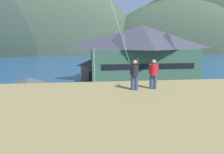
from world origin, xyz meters
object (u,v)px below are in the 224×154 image
parked_car_front_row_silver (83,100)px  parked_car_corner_spot (165,98)px  wharf_dock (101,70)px  parked_car_front_row_end (60,114)px  parked_car_front_row_red (110,113)px  person_companion (153,73)px  person_kite_flyer (135,74)px  moored_boat_wharfside (88,67)px  storage_shed_near_lot (31,94)px  parked_car_back_row_left (211,93)px  harbor_lodge (142,52)px  storage_shed_waterside (90,70)px  parked_car_mid_row_near (197,112)px  parking_light_pole (94,70)px

parked_car_front_row_silver → parked_car_corner_spot: bearing=-0.5°
wharf_dock → parked_car_front_row_end: (-6.12, -34.94, 0.71)m
parked_car_front_row_red → person_companion: person_companion is taller
person_kite_flyer → parked_car_front_row_silver: bearing=104.6°
moored_boat_wharfside → person_companion: size_ratio=4.84×
storage_shed_near_lot → parked_car_back_row_left: bearing=5.2°
parked_car_corner_spot → parked_car_front_row_red: bearing=-150.2°
harbor_lodge → parked_car_front_row_silver: 20.93m
storage_shed_waterside → parked_car_mid_row_near: storage_shed_waterside is taller
wharf_dock → storage_shed_near_lot: bearing=-108.3°
parked_car_front_row_red → person_kite_flyer: person_kite_flyer is taller
moored_boat_wharfside → parked_car_front_row_silver: (-0.14, -33.97, 0.34)m
parked_car_corner_spot → parked_car_mid_row_near: size_ratio=1.03×
wharf_dock → parked_car_front_row_red: (-0.60, -35.27, 0.71)m
storage_shed_waterside → parked_car_front_row_red: 22.85m
moored_boat_wharfside → storage_shed_near_lot: bearing=-100.7°
wharf_dock → parked_car_back_row_left: size_ratio=3.58×
harbor_lodge → wharf_dock: 17.69m
storage_shed_waterside → person_kite_flyer: 32.76m
storage_shed_waterside → parked_car_front_row_silver: size_ratio=1.12×
parked_car_front_row_end → person_kite_flyer: (6.06, -9.91, 6.25)m
wharf_dock → parked_car_front_row_silver: bearing=-97.2°
harbor_lodge → parked_car_front_row_end: size_ratio=5.62×
harbor_lodge → parked_car_front_row_silver: size_ratio=5.46×
storage_shed_near_lot → wharf_dock: storage_shed_near_lot is taller
parked_car_front_row_end → parked_car_mid_row_near: (15.44, -1.20, 0.00)m
storage_shed_waterside → person_kite_flyer: person_kite_flyer is taller
person_companion → parking_light_pole: bearing=99.6°
wharf_dock → parked_car_mid_row_near: 37.32m
storage_shed_waterside → parked_car_back_row_left: 24.83m
moored_boat_wharfside → parked_car_corner_spot: 35.95m
parked_car_front_row_end → person_companion: size_ratio=2.43×
parked_car_mid_row_near → person_kite_flyer: bearing=-137.1°
parked_car_back_row_left → parked_car_corner_spot: same height
person_companion → storage_shed_waterside: bearing=97.1°
harbor_lodge → parked_car_front_row_end: 25.83m
storage_shed_waterside → person_companion: bearing=-82.9°
parked_car_mid_row_near → parking_light_pole: (-11.50, 10.79, 3.38)m
parking_light_pole → parked_car_front_row_red: bearing=-81.0°
storage_shed_near_lot → person_kite_flyer: bearing=-53.0°
parking_light_pole → person_kite_flyer: bearing=-83.8°
storage_shed_near_lot → parked_car_front_row_silver: (6.47, 0.89, -1.30)m
storage_shed_near_lot → parked_car_front_row_end: (4.19, -3.68, -1.30)m
storage_shed_near_lot → person_companion: (11.41, -13.46, 4.93)m
moored_boat_wharfside → parked_car_front_row_silver: size_ratio=1.93×
parked_car_back_row_left → parked_car_front_row_silver: (-19.56, -1.46, 0.00)m
storage_shed_waterside → parked_car_back_row_left: size_ratio=1.14×
storage_shed_near_lot → person_companion: 18.32m
moored_boat_wharfside → parked_car_corner_spot: size_ratio=1.95×
harbor_lodge → parked_car_mid_row_near: size_ratio=5.64×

